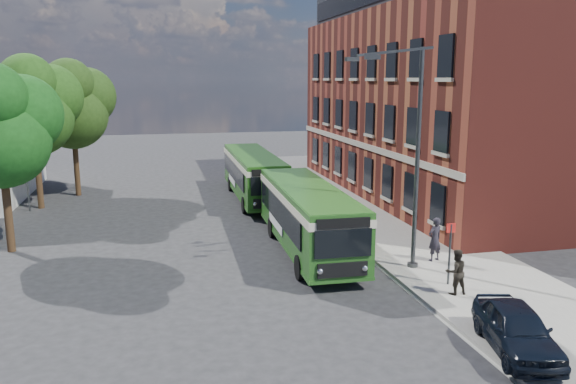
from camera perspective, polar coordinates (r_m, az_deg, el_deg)
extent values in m
plane|color=#252527|center=(24.24, -0.83, -7.32)|extent=(120.00, 120.00, 0.00)
cube|color=gray|center=(33.58, 7.92, -1.97)|extent=(6.00, 48.00, 0.15)
cube|color=beige|center=(32.64, 2.91, -2.39)|extent=(0.12, 48.00, 0.01)
cube|color=maroon|center=(39.33, 15.68, 8.40)|extent=(12.00, 26.00, 12.00)
cube|color=#B7AE9A|center=(37.00, 7.23, 4.84)|extent=(0.12, 26.00, 0.35)
cylinder|color=#343739|center=(36.37, -25.34, 5.14)|extent=(0.10, 0.10, 9.00)
cube|color=red|center=(36.13, -25.19, 11.66)|extent=(0.90, 0.02, 0.60)
cylinder|color=#343739|center=(24.05, 12.53, -7.38)|extent=(0.44, 0.44, 0.30)
cylinder|color=#343739|center=(23.04, 12.99, 2.92)|extent=(0.18, 0.18, 9.00)
cube|color=#343739|center=(21.75, 11.22, 13.87)|extent=(2.58, 0.46, 0.37)
cube|color=#343739|center=(22.85, 9.95, 13.79)|extent=(2.58, 0.46, 0.37)
cube|color=#343739|center=(20.82, 8.57, 13.39)|extent=(0.55, 0.22, 0.16)
cube|color=#343739|center=(22.84, 6.51, 13.26)|extent=(0.55, 0.22, 0.16)
cylinder|color=#343739|center=(22.04, 16.08, -6.30)|extent=(0.08, 0.08, 2.50)
cube|color=red|center=(21.74, 16.24, -3.54)|extent=(0.35, 0.04, 0.35)
cube|color=#28601E|center=(25.56, 1.98, -2.19)|extent=(2.78, 10.89, 2.45)
cube|color=#28601E|center=(25.89, 1.96, -4.93)|extent=(2.83, 10.93, 0.14)
cube|color=black|center=(25.55, -0.97, -1.90)|extent=(0.32, 9.03, 1.10)
cube|color=black|center=(26.14, 4.55, -1.63)|extent=(0.32, 9.03, 1.10)
cube|color=#F5EAC9|center=(25.38, 1.99, -0.38)|extent=(2.85, 10.95, 0.32)
cube|color=#28601E|center=(25.31, 2.00, 0.42)|extent=(2.68, 10.79, 0.12)
cube|color=black|center=(20.46, 5.62, -5.22)|extent=(2.15, 0.14, 1.05)
cube|color=black|center=(20.24, 5.67, -3.20)|extent=(2.00, 0.13, 0.38)
cube|color=black|center=(20.75, 5.57, -7.88)|extent=(1.90, 0.13, 0.55)
sphere|color=silver|center=(20.55, 3.27, -8.05)|extent=(0.26, 0.26, 0.26)
sphere|color=silver|center=(21.03, 7.79, -7.67)|extent=(0.26, 0.26, 0.26)
cube|color=black|center=(30.71, -0.43, 0.56)|extent=(2.00, 0.13, 0.90)
cube|color=white|center=(26.40, -1.27, -3.14)|extent=(0.12, 3.20, 0.45)
cylinder|color=black|center=(22.29, 1.23, -7.67)|extent=(0.31, 1.01, 1.00)
cylinder|color=black|center=(22.90, 6.99, -7.23)|extent=(0.31, 1.01, 1.00)
cylinder|color=black|center=(28.12, -1.63, -3.60)|extent=(0.31, 1.01, 1.00)
cylinder|color=black|center=(28.61, 3.00, -3.35)|extent=(0.31, 1.01, 1.00)
cube|color=#266019|center=(36.89, -3.54, 2.02)|extent=(2.65, 11.61, 2.45)
cube|color=#266019|center=(37.12, -3.52, 0.08)|extent=(2.69, 11.65, 0.14)
cube|color=black|center=(36.99, -5.58, 2.21)|extent=(0.20, 9.78, 1.10)
cube|color=black|center=(37.38, -1.68, 2.36)|extent=(0.20, 9.78, 1.10)
cube|color=#F3EAC7|center=(36.76, -3.56, 3.29)|extent=(2.71, 11.67, 0.32)
cube|color=#266019|center=(36.71, -3.57, 3.85)|extent=(2.54, 11.51, 0.12)
cube|color=black|center=(31.21, -1.86, 0.64)|extent=(2.15, 0.11, 1.05)
cube|color=black|center=(31.07, -1.86, 1.99)|extent=(2.00, 0.11, 0.38)
cube|color=black|center=(31.40, -1.84, -1.16)|extent=(1.90, 0.10, 0.55)
sphere|color=silver|center=(31.28, -3.38, -1.22)|extent=(0.26, 0.26, 0.26)
sphere|color=silver|center=(31.59, -0.34, -1.08)|extent=(0.26, 0.26, 0.26)
cube|color=black|center=(42.55, -4.79, 3.57)|extent=(2.00, 0.11, 0.90)
cube|color=white|center=(37.80, -5.70, 1.25)|extent=(0.08, 3.20, 0.45)
cylinder|color=black|center=(33.09, -4.43, -1.33)|extent=(0.29, 1.00, 1.00)
cylinder|color=black|center=(33.49, -0.46, -1.15)|extent=(0.29, 1.00, 1.00)
cylinder|color=black|center=(39.87, -5.86, 0.83)|extent=(0.29, 1.00, 1.00)
cylinder|color=black|center=(40.20, -2.55, 0.97)|extent=(0.29, 1.00, 1.00)
imported|color=black|center=(17.64, 22.19, -12.73)|extent=(2.50, 4.23, 1.35)
imported|color=#242028|center=(24.73, 14.68, -4.66)|extent=(0.80, 0.65, 1.90)
imported|color=black|center=(21.24, 16.68, -7.77)|extent=(0.82, 0.65, 1.67)
cylinder|color=#362413|center=(28.47, -26.56, -1.91)|extent=(0.36, 0.36, 3.64)
sphere|color=#144413|center=(27.96, -27.16, 4.71)|extent=(4.30, 4.30, 4.30)
sphere|color=#144413|center=(28.34, -25.42, 7.12)|extent=(3.64, 3.64, 3.64)
cylinder|color=#362413|center=(37.27, -24.00, 1.45)|extent=(0.36, 0.36, 3.94)
sphere|color=#204713|center=(36.88, -24.45, 6.94)|extent=(4.66, 4.66, 4.66)
sphere|color=#204713|center=(37.37, -23.03, 8.89)|extent=(3.94, 3.94, 3.94)
sphere|color=#204713|center=(36.39, -25.99, 7.90)|extent=(3.58, 3.58, 3.58)
sphere|color=#204713|center=(35.93, -24.99, 10.11)|extent=(3.23, 3.23, 3.23)
cylinder|color=#362413|center=(40.48, -20.68, 2.39)|extent=(0.36, 0.36, 3.89)
sphere|color=#213C12|center=(40.13, -21.04, 7.37)|extent=(4.59, 4.59, 4.59)
sphere|color=#213C12|center=(40.67, -19.78, 9.13)|extent=(3.89, 3.89, 3.89)
sphere|color=#213C12|center=(39.59, -22.38, 8.26)|extent=(3.53, 3.53, 3.53)
sphere|color=#213C12|center=(39.18, -21.42, 10.25)|extent=(3.18, 3.18, 3.18)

